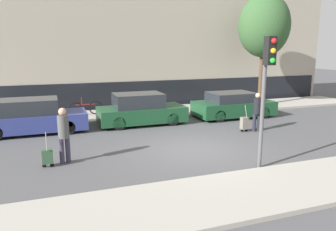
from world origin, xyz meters
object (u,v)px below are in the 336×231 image
object	(u,v)px
parked_car_1	(141,110)
bare_tree_near_crossing	(264,26)
parked_car_2	(233,105)
pedestrian_right	(257,110)
parked_car_0	(31,117)
pedestrian_left	(64,132)
traffic_light	(267,77)
parked_bicycle	(86,108)
trolley_right	(244,123)
trolley_left	(47,156)

from	to	relation	value
parked_car_1	bare_tree_near_crossing	xyz separation A→B (m)	(8.21, 2.08, 4.18)
parked_car_2	pedestrian_right	size ratio (longest dim) A/B	2.46
parked_car_0	bare_tree_near_crossing	xyz separation A→B (m)	(13.05, 2.09, 4.18)
bare_tree_near_crossing	pedestrian_left	bearing A→B (deg)	-151.30
traffic_light	parked_bicycle	distance (m)	10.67
parked_car_1	pedestrian_right	size ratio (longest dim) A/B	2.42
parked_car_0	parked_car_2	distance (m)	9.85
parked_car_2	trolley_right	size ratio (longest dim) A/B	3.53
bare_tree_near_crossing	trolley_left	bearing A→B (deg)	-151.69
parked_car_2	traffic_light	world-z (taller)	traffic_light
parked_car_0	parked_car_2	size ratio (longest dim) A/B	1.07
trolley_left	traffic_light	world-z (taller)	traffic_light
parked_car_2	trolley_right	distance (m)	3.09
pedestrian_left	pedestrian_right	xyz separation A→B (m)	(8.11, 1.40, -0.06)
pedestrian_left	traffic_light	xyz separation A→B (m)	(5.56, -2.55, 1.77)
pedestrian_right	trolley_right	world-z (taller)	pedestrian_right
trolley_left	trolley_right	size ratio (longest dim) A/B	0.93
parked_car_1	bare_tree_near_crossing	distance (m)	9.44
traffic_light	trolley_left	bearing A→B (deg)	158.64
parked_car_2	traffic_light	bearing A→B (deg)	-114.47
parked_car_1	pedestrian_right	distance (m)	5.37
parked_car_2	pedestrian_left	world-z (taller)	pedestrian_left
traffic_light	parked_car_1	bearing A→B (deg)	104.87
parked_car_0	parked_bicycle	bearing A→B (deg)	45.45
parked_car_2	trolley_left	world-z (taller)	parked_car_2
parked_bicycle	trolley_left	bearing A→B (deg)	-104.90
trolley_left	parked_bicycle	bearing A→B (deg)	75.10
trolley_left	parked_car_0	bearing A→B (deg)	97.68
pedestrian_left	bare_tree_near_crossing	world-z (taller)	bare_tree_near_crossing
trolley_left	traffic_light	size ratio (longest dim) A/B	0.28
trolley_right	parked_bicycle	size ratio (longest dim) A/B	0.67
pedestrian_left	pedestrian_right	distance (m)	8.23
parked_car_1	parked_bicycle	xyz separation A→B (m)	(-2.32, 2.55, -0.20)
pedestrian_left	traffic_light	size ratio (longest dim) A/B	0.46
parked_car_0	bare_tree_near_crossing	size ratio (longest dim) A/B	0.67
parked_bicycle	pedestrian_left	bearing A→B (deg)	-101.21
parked_car_0	trolley_right	xyz separation A→B (m)	(8.72, -2.92, -0.31)
trolley_left	parked_bicycle	size ratio (longest dim) A/B	0.62
parked_car_2	parked_bicycle	distance (m)	7.78
pedestrian_right	bare_tree_near_crossing	world-z (taller)	bare_tree_near_crossing
parked_car_0	pedestrian_right	distance (m)	9.74
parked_car_0	trolley_left	world-z (taller)	parked_car_0
parked_car_1	bare_tree_near_crossing	world-z (taller)	bare_tree_near_crossing
trolley_left	parked_bicycle	distance (m)	7.42
trolley_right	bare_tree_near_crossing	world-z (taller)	bare_tree_near_crossing
trolley_right	pedestrian_right	bearing A→B (deg)	-11.83
traffic_light	bare_tree_near_crossing	distance (m)	11.27
parked_car_1	bare_tree_near_crossing	size ratio (longest dim) A/B	0.62
pedestrian_left	parked_car_0	bearing A→B (deg)	85.91
parked_car_0	parked_bicycle	size ratio (longest dim) A/B	2.52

